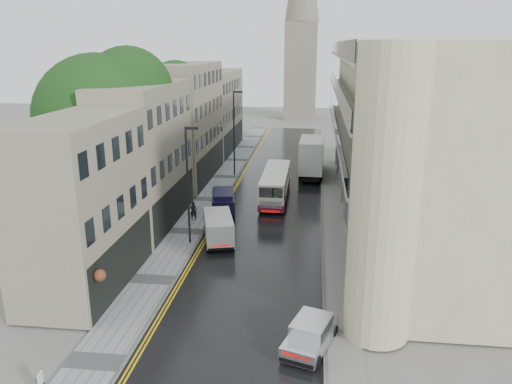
% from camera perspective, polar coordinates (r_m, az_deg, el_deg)
% --- Properties ---
extents(road, '(9.00, 85.00, 0.02)m').
position_cam_1_polar(road, '(45.74, 1.87, -1.21)').
color(road, black).
rests_on(road, ground).
extents(left_sidewalk, '(2.70, 85.00, 0.12)m').
position_cam_1_polar(left_sidewalk, '(46.57, -5.32, -0.89)').
color(left_sidewalk, gray).
rests_on(left_sidewalk, ground).
extents(right_sidewalk, '(1.80, 85.00, 0.12)m').
position_cam_1_polar(right_sidewalk, '(45.60, 8.64, -1.39)').
color(right_sidewalk, slate).
rests_on(right_sidewalk, ground).
extents(old_shop_row, '(4.50, 56.00, 12.00)m').
position_cam_1_polar(old_shop_row, '(48.42, -9.09, 6.88)').
color(old_shop_row, gray).
rests_on(old_shop_row, ground).
extents(modern_block, '(8.00, 40.00, 14.00)m').
position_cam_1_polar(modern_block, '(42.98, 15.68, 6.62)').
color(modern_block, beige).
rests_on(modern_block, ground).
extents(church_spire, '(6.40, 6.40, 40.00)m').
position_cam_1_polar(church_spire, '(98.15, 5.29, 20.00)').
color(church_spire, '#74675C').
rests_on(church_spire, ground).
extents(tree_near, '(10.56, 10.56, 13.89)m').
position_cam_1_polar(tree_near, '(40.02, -17.26, 5.72)').
color(tree_near, black).
rests_on(tree_near, ground).
extents(tree_far, '(9.24, 9.24, 12.46)m').
position_cam_1_polar(tree_far, '(52.01, -11.15, 7.69)').
color(tree_far, black).
rests_on(tree_far, ground).
extents(cream_bus, '(2.24, 9.78, 2.67)m').
position_cam_1_polar(cream_bus, '(43.97, 0.62, -0.11)').
color(cream_bus, white).
rests_on(cream_bus, road).
extents(white_lorry, '(2.67, 8.25, 4.30)m').
position_cam_1_polar(white_lorry, '(52.82, 5.07, 3.59)').
color(white_lorry, silver).
rests_on(white_lorry, road).
extents(silver_hatchback, '(2.83, 4.24, 1.46)m').
position_cam_1_polar(silver_hatchback, '(23.90, 3.29, -16.99)').
color(silver_hatchback, '#B4B4B9').
rests_on(silver_hatchback, road).
extents(white_van, '(3.04, 4.86, 2.04)m').
position_cam_1_polar(white_van, '(35.10, -5.58, -5.12)').
color(white_van, silver).
rests_on(white_van, road).
extents(navy_van, '(2.65, 4.80, 2.31)m').
position_cam_1_polar(navy_van, '(40.46, -4.94, -1.93)').
color(navy_van, black).
rests_on(navy_van, road).
extents(pedestrian, '(0.59, 0.40, 1.59)m').
position_cam_1_polar(pedestrian, '(40.99, -7.17, -2.14)').
color(pedestrian, black).
rests_on(pedestrian, left_sidewalk).
extents(lamp_post_near, '(0.96, 0.26, 8.42)m').
position_cam_1_polar(lamp_post_near, '(35.40, -7.81, 0.61)').
color(lamp_post_near, black).
rests_on(lamp_post_near, left_sidewalk).
extents(lamp_post_far, '(1.04, 0.37, 9.08)m').
position_cam_1_polar(lamp_post_far, '(54.05, -2.53, 6.62)').
color(lamp_post_far, black).
rests_on(lamp_post_far, left_sidewalk).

